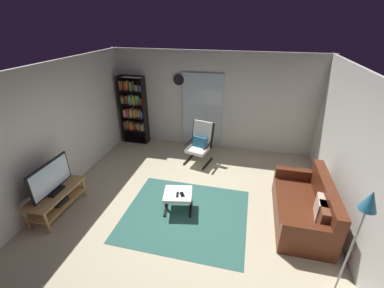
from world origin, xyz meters
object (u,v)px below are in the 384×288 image
ottoman (178,196)px  tv_remote (177,195)px  bookshelf_near_tv (134,109)px  leather_sofa (305,208)px  lounge_armchair (200,142)px  tv_stand (57,199)px  wall_clock (179,80)px  television (51,179)px  cell_phone (182,194)px  floor_lamp_by_sofa (363,219)px

ottoman → tv_remote: size_ratio=4.18×
bookshelf_near_tv → leather_sofa: size_ratio=1.13×
lounge_armchair → leather_sofa: bearing=-37.2°
bookshelf_near_tv → tv_stand: bearing=-92.6°
leather_sofa → wall_clock: size_ratio=5.88×
television → tv_remote: television is taller
television → tv_remote: (2.19, 0.53, -0.35)m
ottoman → cell_phone: 0.12m
bookshelf_near_tv → leather_sofa: 5.00m
tv_remote → cell_phone: tv_remote is taller
tv_stand → wall_clock: 3.97m
television → wall_clock: (1.43, 3.36, 1.11)m
leather_sofa → floor_lamp_by_sofa: bearing=-83.4°
wall_clock → lounge_armchair: bearing=-48.0°
leather_sofa → ottoman: bearing=-175.0°
lounge_armchair → cell_phone: size_ratio=7.30×
tv_stand → bookshelf_near_tv: 3.27m
television → floor_lamp_by_sofa: bearing=-7.5°
floor_lamp_by_sofa → wall_clock: (-3.20, 3.97, 0.46)m
tv_stand → ottoman: size_ratio=1.88×
lounge_armchair → cell_phone: lounge_armchair is taller
television → leather_sofa: television is taller
tv_stand → ottoman: (2.18, 0.59, 0.01)m
leather_sofa → wall_clock: bearing=139.7°
television → floor_lamp_by_sofa: floor_lamp_by_sofa is taller
lounge_armchair → television: bearing=-131.4°
tv_remote → wall_clock: wall_clock is taller
tv_remote → lounge_armchair: bearing=78.4°
television → wall_clock: size_ratio=3.22×
leather_sofa → wall_clock: (-3.03, 2.57, 1.54)m
leather_sofa → lounge_armchair: lounge_armchair is taller
tv_remote → wall_clock: size_ratio=0.50×
tv_stand → tv_remote: bearing=13.5°
bookshelf_near_tv → wall_clock: size_ratio=6.61×
tv_remote → wall_clock: 3.28m
television → lounge_armchair: (2.21, 2.50, -0.21)m
wall_clock → tv_stand: bearing=-113.1°
lounge_armchair → ottoman: size_ratio=1.70×
bookshelf_near_tv → lounge_armchair: 2.23m
cell_phone → bookshelf_near_tv: bearing=99.6°
wall_clock → tv_remote: bearing=-75.0°
tv_stand → floor_lamp_by_sofa: 4.79m
ottoman → leather_sofa: bearing=5.0°
bookshelf_near_tv → floor_lamp_by_sofa: bearing=-40.3°
television → bookshelf_near_tv: size_ratio=0.49×
television → wall_clock: bearing=66.9°
bookshelf_near_tv → cell_phone: bookshelf_near_tv is taller
tv_stand → leather_sofa: (4.47, 0.79, 0.00)m
cell_phone → floor_lamp_by_sofa: (2.35, -1.17, 1.00)m
television → tv_remote: bearing=13.5°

